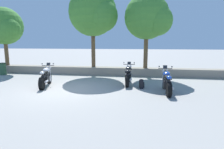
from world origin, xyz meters
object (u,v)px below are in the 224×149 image
leafy_tree_mid_right (149,18)px  motorcycle_blue_far_right (167,82)px  motorcycle_silver_near_left (46,77)px  trash_bin (3,69)px  leafy_tree_mid_left (95,13)px  motorcycle_black_centre (128,76)px  rider_backpack (142,84)px  leafy_tree_far_left (5,27)px

leafy_tree_mid_right → motorcycle_blue_far_right: bearing=-79.4°
motorcycle_silver_near_left → trash_bin: 5.66m
motorcycle_blue_far_right → leafy_tree_mid_left: size_ratio=0.37×
motorcycle_black_centre → rider_backpack: motorcycle_black_centre is taller
motorcycle_blue_far_right → leafy_tree_mid_left: bearing=135.7°
motorcycle_silver_near_left → rider_backpack: 5.00m
rider_backpack → trash_bin: 10.18m
motorcycle_blue_far_right → leafy_tree_mid_right: 5.44m
motorcycle_silver_near_left → trash_bin: motorcycle_silver_near_left is taller
leafy_tree_far_left → trash_bin: 3.17m
motorcycle_silver_near_left → rider_backpack: motorcycle_silver_near_left is taller
motorcycle_silver_near_left → motorcycle_black_centre: size_ratio=0.99×
leafy_tree_far_left → motorcycle_blue_far_right: bearing=-20.0°
leafy_tree_far_left → leafy_tree_mid_right: leafy_tree_mid_right is taller
leafy_tree_mid_left → trash_bin: size_ratio=6.40×
motorcycle_blue_far_right → leafy_tree_mid_left: 7.33m
leafy_tree_mid_left → motorcycle_silver_near_left: bearing=-111.7°
rider_backpack → motorcycle_black_centre: bearing=130.1°
motorcycle_blue_far_right → leafy_tree_far_left: leafy_tree_far_left is taller
leafy_tree_far_left → trash_bin: (0.30, -0.97, -3.01)m
motorcycle_blue_far_right → leafy_tree_mid_right: size_ratio=0.42×
rider_backpack → leafy_tree_mid_left: bearing=131.6°
leafy_tree_mid_right → trash_bin: leafy_tree_mid_right is taller
motorcycle_blue_far_right → rider_backpack: motorcycle_blue_far_right is taller
motorcycle_silver_near_left → motorcycle_blue_far_right: (6.12, -0.26, 0.00)m
leafy_tree_mid_right → motorcycle_silver_near_left: bearing=-143.7°
leafy_tree_far_left → leafy_tree_mid_left: size_ratio=0.79×
rider_backpack → motorcycle_silver_near_left: bearing=-176.1°
motorcycle_black_centre → leafy_tree_mid_left: (-2.61, 2.89, 3.82)m
motorcycle_blue_far_right → leafy_tree_far_left: 12.37m
motorcycle_black_centre → motorcycle_blue_far_right: (1.87, -1.48, 0.00)m
motorcycle_black_centre → trash_bin: 9.27m
motorcycle_black_centre → motorcycle_blue_far_right: 2.39m
leafy_tree_far_left → leafy_tree_mid_left: 6.87m
motorcycle_silver_near_left → motorcycle_black_centre: (4.24, 1.22, 0.00)m
motorcycle_silver_near_left → motorcycle_blue_far_right: bearing=-2.4°
rider_backpack → trash_bin: (-9.85, 2.53, 0.19)m
motorcycle_black_centre → trash_bin: motorcycle_black_centre is taller
motorcycle_silver_near_left → leafy_tree_far_left: 7.09m
motorcycle_blue_far_right → rider_backpack: 1.31m
motorcycle_blue_far_right → trash_bin: 11.43m
motorcycle_black_centre → leafy_tree_mid_right: (1.10, 2.70, 3.39)m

